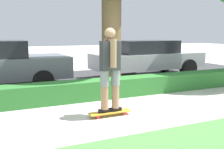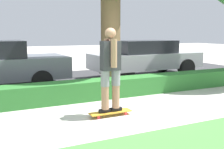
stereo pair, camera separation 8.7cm
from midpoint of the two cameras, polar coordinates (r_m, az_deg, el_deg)
The scene contains 6 objects.
ground_plane at distance 5.59m, azimuth 4.70°, elevation -8.65°, with size 60.00×60.00×0.00m, color #BCB7AD.
street_asphalt at distance 9.38m, azimuth -7.85°, elevation -1.45°, with size 17.13×5.00×0.01m.
hedge_row at distance 6.92m, azimuth -1.72°, elevation -3.06°, with size 17.13×0.60×0.49m.
skateboard at distance 5.47m, azimuth 0.04°, elevation -8.24°, with size 0.90×0.24×0.09m.
skater_person at distance 5.27m, azimuth 0.04°, elevation 1.45°, with size 0.50×0.44×1.71m.
parked_car_middle at distance 10.30m, azimuth 7.86°, elevation 3.73°, with size 4.42×1.88×1.41m.
Camera 1 is at (-2.56, -4.67, 1.69)m, focal length 42.00 mm.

